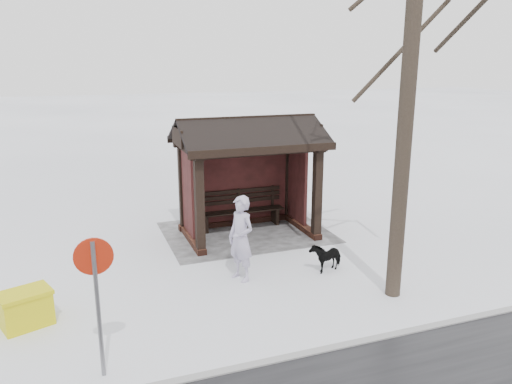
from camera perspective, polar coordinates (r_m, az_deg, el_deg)
ground at (r=13.07m, az=-0.85°, el=-4.91°), size 120.00×120.00×0.00m
kerb at (r=8.55m, az=11.95°, el=-16.45°), size 120.00×0.15×0.06m
trampled_patch at (r=13.25m, az=-1.14°, el=-4.61°), size 4.20×3.20×0.02m
bus_shelter at (r=12.66m, az=-1.13°, el=4.58°), size 3.60×2.40×3.09m
pedestrian at (r=10.21m, az=-1.73°, el=-5.34°), size 0.65×0.77×1.79m
dog at (r=10.96m, az=8.01°, el=-7.25°), size 0.82×0.56×0.63m
grit_bin at (r=9.54m, az=-24.82°, el=-11.99°), size 0.98×0.82×0.64m
road_sign at (r=7.28m, az=-17.89°, el=-9.19°), size 0.53×0.09×2.09m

